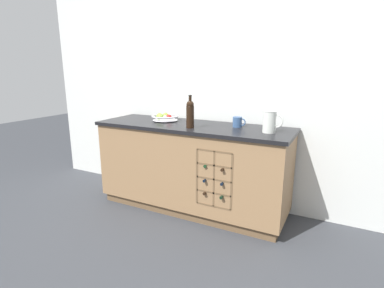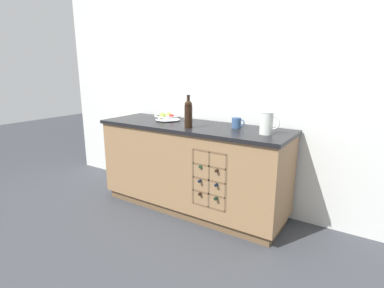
% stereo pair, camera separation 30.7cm
% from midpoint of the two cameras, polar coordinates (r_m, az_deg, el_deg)
% --- Properties ---
extents(ground_plane, '(14.00, 14.00, 0.00)m').
position_cam_midpoint_polar(ground_plane, '(3.32, -2.71, -12.05)').
color(ground_plane, '#383A3F').
extents(back_wall, '(4.40, 0.06, 2.55)m').
position_cam_midpoint_polar(back_wall, '(3.31, 0.32, 10.88)').
color(back_wall, silver).
rests_on(back_wall, ground_plane).
extents(kitchen_island, '(2.01, 0.66, 0.91)m').
position_cam_midpoint_polar(kitchen_island, '(3.14, -2.75, -4.47)').
color(kitchen_island, brown).
rests_on(kitchen_island, ground_plane).
extents(fruit_bowl, '(0.29, 0.29, 0.08)m').
position_cam_midpoint_polar(fruit_bowl, '(3.28, -7.91, 5.06)').
color(fruit_bowl, silver).
rests_on(fruit_bowl, kitchen_island).
extents(white_pitcher, '(0.18, 0.12, 0.19)m').
position_cam_midpoint_polar(white_pitcher, '(2.68, 11.46, 4.23)').
color(white_pitcher, silver).
rests_on(white_pitcher, kitchen_island).
extents(ceramic_mug, '(0.13, 0.09, 0.10)m').
position_cam_midpoint_polar(ceramic_mug, '(2.91, 5.72, 4.16)').
color(ceramic_mug, '#385684').
rests_on(ceramic_mug, kitchen_island).
extents(standing_wine_bottle, '(0.08, 0.08, 0.31)m').
position_cam_midpoint_polar(standing_wine_bottle, '(2.85, -3.46, 5.83)').
color(standing_wine_bottle, black).
rests_on(standing_wine_bottle, kitchen_island).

